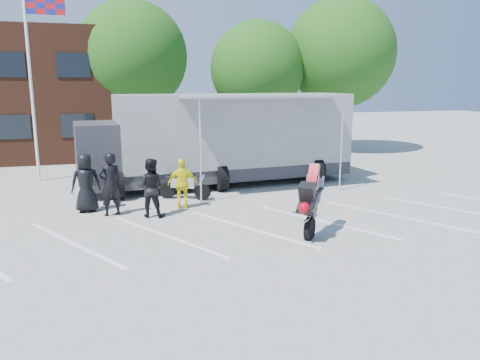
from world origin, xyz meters
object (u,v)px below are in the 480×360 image
flagpole (36,60)px  stunt_bike_rider (316,232)px  tree_left (132,57)px  spectator_hivis (183,184)px  spectator_leather_a (86,183)px  spectator_leather_b (110,184)px  transporter_truck (224,184)px  tree_mid (257,69)px  spectator_leather_c (151,188)px  parked_motorcycle (185,199)px  tree_right (340,53)px

flagpole → stunt_bike_rider: bearing=-50.3°
tree_left → spectator_hivis: 13.13m
spectator_leather_a → stunt_bike_rider: bearing=142.4°
spectator_leather_a → spectator_leather_b: size_ratio=0.96×
stunt_bike_rider → spectator_leather_b: size_ratio=1.09×
flagpole → transporter_truck: (7.24, -2.91, -5.05)m
tree_mid → spectator_leather_c: tree_mid is taller
flagpole → spectator_leather_a: size_ratio=4.17×
parked_motorcycle → spectator_leather_a: spectator_leather_a is taller
flagpole → tree_mid: 12.31m
tree_left → transporter_truck: (2.99, -8.91, -5.57)m
tree_mid → spectator_leather_a: size_ratio=4.00×
transporter_truck → spectator_hivis: transporter_truck is taller
tree_right → transporter_truck: 13.06m
flagpole → tree_left: tree_left is taller
spectator_leather_c → spectator_hivis: (1.11, 0.73, -0.09)m
flagpole → spectator_leather_a: flagpole is taller
flagpole → tree_right: tree_right is taller
tree_left → tree_mid: tree_left is taller
transporter_truck → spectator_leather_c: 5.35m
tree_mid → stunt_bike_rider: (-3.09, -14.81, -4.94)m
tree_left → parked_motorcycle: (0.99, -11.04, -5.57)m
spectator_hivis → spectator_leather_a: bearing=3.1°
spectator_leather_c → spectator_hivis: bearing=-124.3°
tree_left → spectator_leather_b: bearing=-97.3°
flagpole → spectator_leather_c: size_ratio=4.33×
tree_mid → transporter_truck: 10.16m
flagpole → tree_right: 16.88m
parked_motorcycle → transporter_truck: bearing=-15.2°
tree_right → spectator_hivis: bearing=-136.4°
tree_left → spectator_leather_a: tree_left is taller
spectator_leather_b → transporter_truck: bearing=-158.1°
tree_left → spectator_leather_a: size_ratio=4.50×
stunt_bike_rider → spectator_leather_a: bearing=-173.2°
transporter_truck → tree_left: bearing=103.8°
flagpole → tree_mid: size_ratio=1.04×
flagpole → tree_left: (4.24, 6.00, 0.51)m
tree_left → spectator_leather_c: tree_left is taller
transporter_truck → spectator_leather_b: 5.88m
spectator_leather_a → spectator_hivis: (3.07, -0.44, -0.12)m
parked_motorcycle → stunt_bike_rider: (2.92, -4.77, 0.00)m
tree_mid → stunt_bike_rider: bearing=-101.8°
tree_left → spectator_hivis: size_ratio=5.16×
spectator_leather_b → spectator_leather_c: 1.31m
parked_motorcycle → spectator_leather_b: (-2.58, -1.41, 1.00)m
parked_motorcycle → spectator_hivis: bearing=-164.3°
tree_left → parked_motorcycle: size_ratio=4.44×
tree_mid → tree_right: size_ratio=0.84×
flagpole → tree_mid: flagpole is taller
spectator_leather_b → spectator_leather_c: bearing=141.5°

